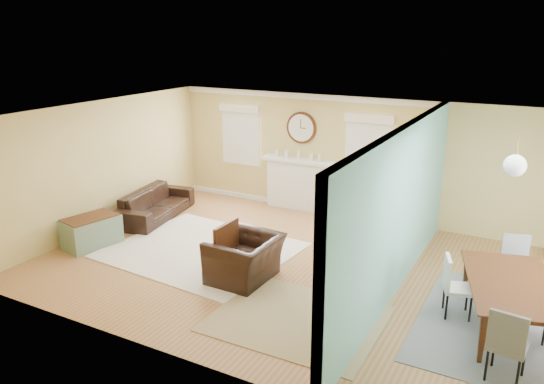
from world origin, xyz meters
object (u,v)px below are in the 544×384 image
Objects in this scene: eames_chair at (245,259)px; green_chair at (368,220)px; dining_table at (512,306)px; credenza at (397,230)px; sofa at (156,204)px.

eames_chair reaches higher than green_chair.
dining_table reaches higher than green_chair.
credenza is at bearing 148.64° from green_chair.
sofa is 3.64m from eames_chair.
eames_chair is at bearing -128.03° from credenza.
eames_chair is at bearing -126.59° from sofa.
credenza is at bearing -91.94° from sofa.
eames_chair is 1.61× the size of green_chair.
green_chair is at bearing 146.42° from credenza.
sofa is at bearing -115.55° from eames_chair.
green_chair is at bearing 159.10° from eames_chair.
dining_table is (3.95, 0.41, -0.02)m from eames_chair.
credenza is (1.83, 2.34, 0.04)m from eames_chair.
dining_table is at bearing 141.75° from green_chair.
eames_chair reaches higher than sofa.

